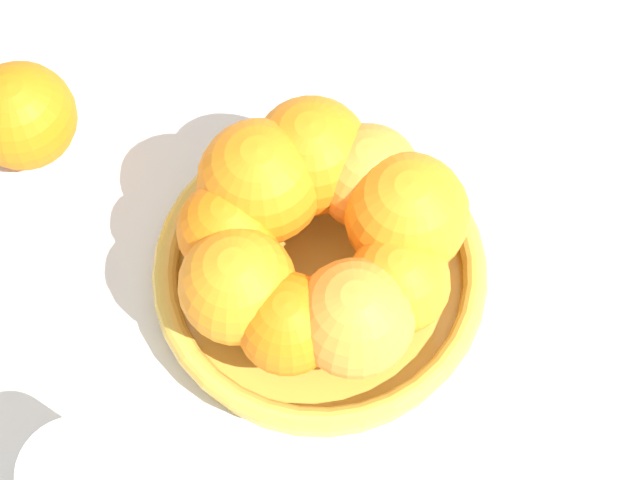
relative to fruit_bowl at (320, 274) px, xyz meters
The scene contains 4 objects.
ground_plane 0.02m from the fruit_bowl, ahead, with size 4.00×4.00×0.00m, color beige.
fruit_bowl is the anchor object (origin of this frame).
orange_pile 0.06m from the fruit_bowl, 157.76° to the right, with size 0.19×0.19×0.08m.
stray_orange 0.24m from the fruit_bowl, 110.11° to the right, with size 0.08×0.08×0.08m, color orange.
Camera 1 is at (0.30, 0.04, 0.69)m, focal length 60.00 mm.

